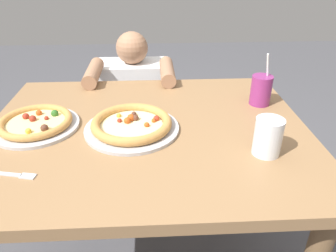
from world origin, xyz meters
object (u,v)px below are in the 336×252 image
object	(u,v)px
pizza_far	(36,123)
fork	(6,174)
drink_cup_colored	(261,90)
diner_seated	(136,118)
water_cup_clear	(268,136)
pizza_near	(132,125)

from	to	relation	value
pizza_far	fork	size ratio (longest dim) A/B	1.52
drink_cup_colored	fork	distance (m)	0.98
drink_cup_colored	diner_seated	bearing A→B (deg)	135.50
pizza_far	drink_cup_colored	xyz separation A→B (m)	(0.87, 0.16, 0.04)
fork	water_cup_clear	bearing A→B (deg)	5.09
pizza_far	fork	xyz separation A→B (m)	(-0.00, -0.28, -0.02)
pizza_near	pizza_far	world-z (taller)	same
pizza_near	pizza_far	xyz separation A→B (m)	(-0.35, 0.04, -0.00)
drink_cup_colored	water_cup_clear	xyz separation A→B (m)	(-0.09, -0.36, -0.00)
drink_cup_colored	pizza_far	bearing A→B (deg)	-169.76
drink_cup_colored	diner_seated	size ratio (longest dim) A/B	0.23
drink_cup_colored	water_cup_clear	world-z (taller)	drink_cup_colored
pizza_near	diner_seated	size ratio (longest dim) A/B	0.36
pizza_near	pizza_far	bearing A→B (deg)	174.21
water_cup_clear	pizza_far	bearing A→B (deg)	165.12
drink_cup_colored	fork	world-z (taller)	drink_cup_colored
fork	diner_seated	xyz separation A→B (m)	(0.32, 0.98, -0.34)
pizza_far	drink_cup_colored	bearing A→B (deg)	10.24
pizza_near	pizza_far	size ratio (longest dim) A/B	1.10
water_cup_clear	pizza_near	bearing A→B (deg)	158.30
drink_cup_colored	fork	xyz separation A→B (m)	(-0.88, -0.43, -0.06)
drink_cup_colored	fork	size ratio (longest dim) A/B	1.07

